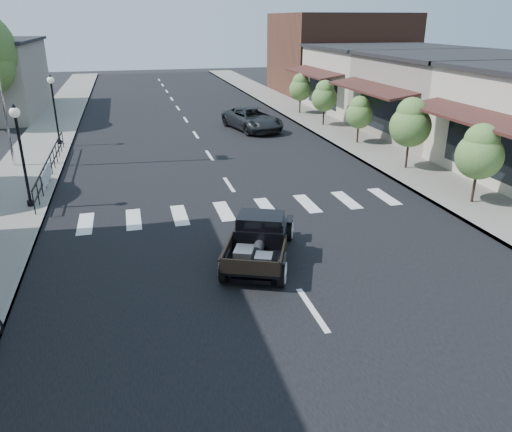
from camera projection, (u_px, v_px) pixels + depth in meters
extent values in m
plane|color=black|center=(277.00, 257.00, 14.66)|extent=(120.00, 120.00, 0.00)
cube|color=black|center=(201.00, 142.00, 28.16)|extent=(14.00, 80.00, 0.02)
cube|color=gray|center=(40.00, 151.00, 26.17)|extent=(3.00, 80.00, 0.15)
cube|color=gray|center=(340.00, 133.00, 30.11)|extent=(3.00, 80.00, 0.15)
cube|color=gray|center=(460.00, 98.00, 29.01)|extent=(10.00, 9.00, 4.50)
cube|color=#BDB4A0|center=(386.00, 80.00, 37.11)|extent=(10.00, 9.00, 4.50)
cube|color=brown|center=(339.00, 54.00, 45.78)|extent=(11.00, 10.00, 7.00)
imported|color=black|center=(252.00, 119.00, 31.06)|extent=(3.34, 5.37, 1.39)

